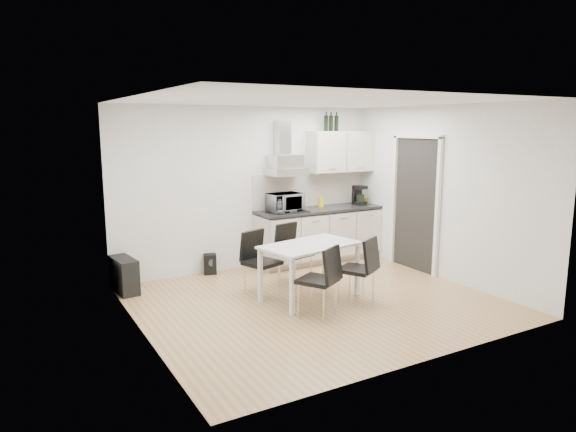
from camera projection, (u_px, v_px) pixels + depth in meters
name	position (u px, v px, depth m)	size (l,w,h in m)	color
ground	(316.00, 302.00, 6.79)	(4.50, 4.50, 0.00)	tan
wall_back	(250.00, 188.00, 8.27)	(4.50, 0.10, 2.60)	white
wall_front	(431.00, 233.00, 4.85)	(4.50, 0.10, 2.60)	white
wall_left	(139.00, 221.00, 5.47)	(0.10, 4.00, 2.60)	white
wall_right	(443.00, 193.00, 7.65)	(0.10, 4.00, 2.60)	white
ceiling	(318.00, 101.00, 6.33)	(4.50, 4.50, 0.00)	white
doorway	(415.00, 205.00, 8.15)	(0.08, 1.04, 2.10)	white
kitchenette	(320.00, 213.00, 8.70)	(2.22, 0.64, 2.52)	beige
dining_table	(310.00, 251.00, 6.80)	(1.40, 0.96, 0.75)	white
chair_far_left	(262.00, 264.00, 6.99)	(0.44, 0.50, 0.88)	black
chair_far_right	(295.00, 254.00, 7.50)	(0.44, 0.50, 0.88)	black
chair_near_left	(317.00, 281.00, 6.21)	(0.44, 0.50, 0.88)	black
chair_near_right	(357.00, 270.00, 6.68)	(0.44, 0.50, 0.88)	black
guitar_amp	(124.00, 275.00, 7.13)	(0.32, 0.61, 0.49)	black
floor_speaker	(210.00, 264.00, 8.02)	(0.19, 0.17, 0.32)	black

